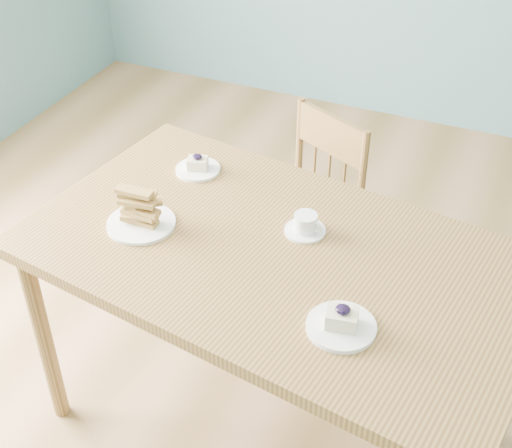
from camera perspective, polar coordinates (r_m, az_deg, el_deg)
name	(u,v)px	position (r m, az deg, el deg)	size (l,w,h in m)	color
room	(411,113)	(1.54, 12.28, 8.65)	(5.01, 5.01, 2.71)	#A9794E
dining_table	(278,272)	(2.07, 1.74, -3.87)	(1.57, 1.05, 0.78)	olive
dining_chair	(305,214)	(2.80, 3.95, 0.83)	(0.49, 0.48, 0.81)	olive
cheesecake_plate_near	(341,323)	(1.80, 6.86, -7.88)	(0.18, 0.18, 0.07)	white
cheesecake_plate_far	(198,167)	(2.36, -4.68, 4.58)	(0.15, 0.15, 0.06)	white
coffee_cup	(306,225)	(2.08, 4.00, -0.07)	(0.12, 0.12, 0.06)	white
biscotti_plate	(140,213)	(2.12, -9.26, 0.84)	(0.21, 0.21, 0.12)	white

